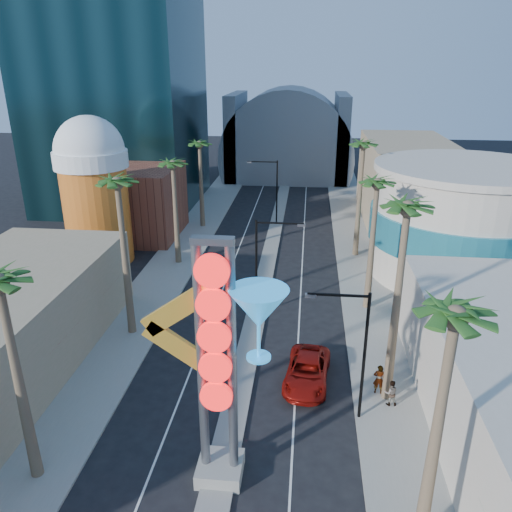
# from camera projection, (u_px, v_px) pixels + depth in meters

# --- Properties ---
(sidewalk_west) EXTENTS (5.00, 100.00, 0.15)m
(sidewalk_west) POSITION_uv_depth(u_px,v_px,m) (186.00, 245.00, 55.31)
(sidewalk_west) COLOR gray
(sidewalk_west) RESTS_ON ground
(sidewalk_east) EXTENTS (5.00, 100.00, 0.15)m
(sidewalk_east) POSITION_uv_depth(u_px,v_px,m) (359.00, 252.00, 53.44)
(sidewalk_east) COLOR gray
(sidewalk_east) RESTS_ON ground
(median) EXTENTS (1.60, 84.00, 0.15)m
(median) POSITION_uv_depth(u_px,v_px,m) (273.00, 239.00, 57.15)
(median) COLOR gray
(median) RESTS_ON ground
(hotel_tower) EXTENTS (20.00, 20.00, 50.00)m
(hotel_tower) POSITION_uv_depth(u_px,v_px,m) (110.00, 11.00, 63.13)
(hotel_tower) COLOR black
(hotel_tower) RESTS_ON ground
(brick_filler_west) EXTENTS (10.00, 10.00, 8.00)m
(brick_filler_west) POSITION_uv_depth(u_px,v_px,m) (135.00, 202.00, 57.29)
(brick_filler_west) COLOR brown
(brick_filler_west) RESTS_ON ground
(filler_east) EXTENTS (10.00, 20.00, 10.00)m
(filler_east) POSITION_uv_depth(u_px,v_px,m) (405.00, 181.00, 63.02)
(filler_east) COLOR #9B8964
(filler_east) RESTS_ON ground
(beer_mug) EXTENTS (7.00, 7.00, 14.50)m
(beer_mug) POSITION_uv_depth(u_px,v_px,m) (94.00, 185.00, 48.58)
(beer_mug) COLOR orange
(beer_mug) RESTS_ON ground
(turquoise_building) EXTENTS (16.60, 16.60, 10.60)m
(turquoise_building) POSITION_uv_depth(u_px,v_px,m) (461.00, 222.00, 46.08)
(turquoise_building) COLOR beige
(turquoise_building) RESTS_ON ground
(canopy) EXTENTS (22.00, 16.00, 22.00)m
(canopy) POSITION_uv_depth(u_px,v_px,m) (288.00, 152.00, 87.06)
(canopy) COLOR slate
(canopy) RESTS_ON ground
(neon_sign) EXTENTS (6.53, 2.60, 12.55)m
(neon_sign) POSITION_uv_depth(u_px,v_px,m) (234.00, 350.00, 22.01)
(neon_sign) COLOR gray
(neon_sign) RESTS_ON ground
(streetlight_0) EXTENTS (3.79, 0.25, 8.00)m
(streetlight_0) POSITION_uv_depth(u_px,v_px,m) (263.00, 258.00, 38.69)
(streetlight_0) COLOR black
(streetlight_0) RESTS_ON ground
(streetlight_1) EXTENTS (3.79, 0.25, 8.00)m
(streetlight_1) POSITION_uv_depth(u_px,v_px,m) (273.00, 186.00, 61.00)
(streetlight_1) COLOR black
(streetlight_1) RESTS_ON ground
(streetlight_2) EXTENTS (3.45, 0.25, 8.00)m
(streetlight_2) POSITION_uv_depth(u_px,v_px,m) (356.00, 345.00, 26.99)
(streetlight_2) COLOR black
(streetlight_2) RESTS_ON ground
(palm_0) EXTENTS (2.40, 2.40, 11.70)m
(palm_0) POSITION_uv_depth(u_px,v_px,m) (1.00, 296.00, 21.12)
(palm_0) COLOR brown
(palm_0) RESTS_ON ground
(palm_1) EXTENTS (2.40, 2.40, 12.70)m
(palm_1) POSITION_uv_depth(u_px,v_px,m) (118.00, 193.00, 33.75)
(palm_1) COLOR brown
(palm_1) RESTS_ON ground
(palm_2) EXTENTS (2.40, 2.40, 11.20)m
(palm_2) POSITION_uv_depth(u_px,v_px,m) (173.00, 170.00, 47.19)
(palm_2) COLOR brown
(palm_2) RESTS_ON ground
(palm_3) EXTENTS (2.40, 2.40, 11.20)m
(palm_3) POSITION_uv_depth(u_px,v_px,m) (200.00, 149.00, 58.29)
(palm_3) COLOR brown
(palm_3) RESTS_ON ground
(palm_4) EXTENTS (2.40, 2.40, 12.20)m
(palm_4) POSITION_uv_depth(u_px,v_px,m) (453.00, 333.00, 17.34)
(palm_4) COLOR brown
(palm_4) RESTS_ON ground
(palm_5) EXTENTS (2.40, 2.40, 13.20)m
(palm_5) POSITION_uv_depth(u_px,v_px,m) (406.00, 222.00, 26.26)
(palm_5) COLOR brown
(palm_5) RESTS_ON ground
(palm_6) EXTENTS (2.40, 2.40, 11.70)m
(palm_6) POSITION_uv_depth(u_px,v_px,m) (377.00, 191.00, 37.85)
(palm_6) COLOR brown
(palm_6) RESTS_ON ground
(palm_7) EXTENTS (2.40, 2.40, 12.70)m
(palm_7) POSITION_uv_depth(u_px,v_px,m) (363.00, 152.00, 48.63)
(palm_7) COLOR brown
(palm_7) RESTS_ON ground
(red_pickup) EXTENTS (3.19, 5.97, 1.60)m
(red_pickup) POSITION_uv_depth(u_px,v_px,m) (307.00, 371.00, 31.69)
(red_pickup) COLOR maroon
(red_pickup) RESTS_ON ground
(pedestrian_a) EXTENTS (0.75, 0.52, 1.96)m
(pedestrian_a) POSITION_uv_depth(u_px,v_px,m) (379.00, 379.00, 30.34)
(pedestrian_a) COLOR gray
(pedestrian_a) RESTS_ON sidewalk_east
(pedestrian_b) EXTENTS (0.83, 0.66, 1.63)m
(pedestrian_b) POSITION_uv_depth(u_px,v_px,m) (391.00, 393.00, 29.37)
(pedestrian_b) COLOR gray
(pedestrian_b) RESTS_ON sidewalk_east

